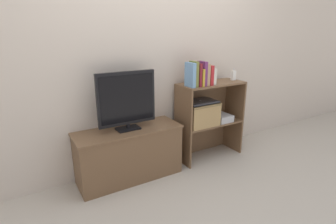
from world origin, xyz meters
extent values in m
plane|color=#BCB2A3|center=(0.00, 0.00, 0.00)|extent=(16.00, 16.00, 0.00)
cube|color=beige|center=(0.00, 0.40, 1.20)|extent=(10.00, 0.05, 2.40)
cube|color=brown|center=(-0.44, 0.18, 0.25)|extent=(1.02, 0.36, 0.50)
cube|color=brown|center=(-0.44, 0.18, 0.51)|extent=(1.04, 0.38, 0.02)
cube|color=black|center=(-0.44, 0.18, 0.53)|extent=(0.22, 0.14, 0.01)
cylinder|color=black|center=(-0.44, 0.18, 0.56)|extent=(0.04, 0.04, 0.04)
cube|color=black|center=(-0.44, 0.18, 0.83)|extent=(0.56, 0.04, 0.50)
cube|color=black|center=(-0.44, 0.16, 0.83)|extent=(0.52, 0.00, 0.44)
cube|color=brown|center=(0.19, 0.16, 0.21)|extent=(0.02, 0.33, 0.42)
cube|color=brown|center=(0.93, 0.16, 0.21)|extent=(0.02, 0.33, 0.42)
cube|color=brown|center=(0.56, 0.32, 0.21)|extent=(0.73, 0.02, 0.42)
cube|color=brown|center=(0.56, 0.16, 0.41)|extent=(0.73, 0.33, 0.02)
cube|color=brown|center=(0.19, 0.16, 0.65)|extent=(0.02, 0.33, 0.45)
cube|color=brown|center=(0.93, 0.16, 0.65)|extent=(0.02, 0.33, 0.45)
cube|color=brown|center=(0.56, 0.32, 0.65)|extent=(0.73, 0.02, 0.45)
cube|color=brown|center=(0.56, 0.16, 0.87)|extent=(0.73, 0.33, 0.02)
cube|color=#709ECC|center=(0.23, 0.10, 1.00)|extent=(0.04, 0.15, 0.25)
cube|color=olive|center=(0.27, 0.10, 1.01)|extent=(0.04, 0.12, 0.26)
cube|color=maroon|center=(0.31, 0.10, 1.00)|extent=(0.03, 0.15, 0.24)
cube|color=gold|center=(0.34, 0.10, 0.97)|extent=(0.02, 0.16, 0.18)
cube|color=#6B2D66|center=(0.38, 0.10, 1.00)|extent=(0.04, 0.13, 0.25)
cube|color=tan|center=(0.42, 0.10, 0.99)|extent=(0.04, 0.12, 0.23)
cube|color=#B22328|center=(0.46, 0.10, 0.98)|extent=(0.04, 0.14, 0.21)
cube|color=silver|center=(0.50, 0.10, 0.96)|extent=(0.04, 0.13, 0.17)
cube|color=white|center=(0.88, 0.16, 0.93)|extent=(0.05, 0.03, 0.11)
cylinder|color=silver|center=(0.88, 0.16, 1.00)|extent=(0.01, 0.01, 0.03)
cube|color=tan|center=(0.40, 0.15, 0.55)|extent=(0.37, 0.29, 0.26)
cube|color=olive|center=(0.40, 0.15, 0.67)|extent=(0.38, 0.29, 0.02)
cube|color=#2D2D33|center=(0.40, 0.15, 0.69)|extent=(0.35, 0.25, 0.02)
cylinder|color=#99999E|center=(0.40, 0.15, 0.70)|extent=(0.02, 0.02, 0.00)
cube|color=#B2B2B7|center=(0.70, 0.13, 0.46)|extent=(0.19, 0.24, 0.08)
camera|label=1|loc=(-1.32, -2.04, 1.42)|focal=28.00mm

